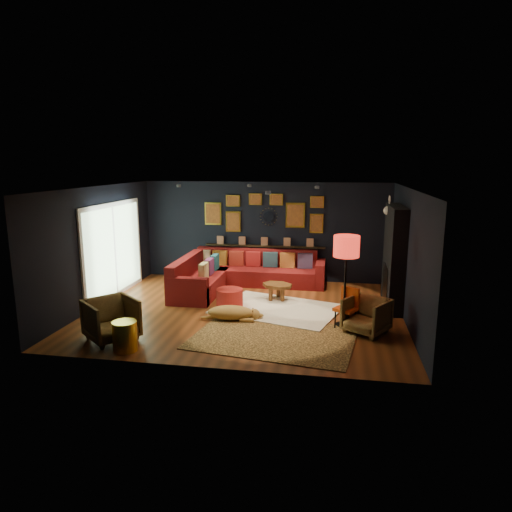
% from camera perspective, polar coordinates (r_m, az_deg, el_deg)
% --- Properties ---
extents(floor, '(6.50, 6.50, 0.00)m').
position_cam_1_polar(floor, '(9.75, -1.39, -6.91)').
color(floor, brown).
rests_on(floor, ground).
extents(room_walls, '(6.50, 6.50, 6.50)m').
position_cam_1_polar(room_walls, '(9.36, -1.43, 2.37)').
color(room_walls, black).
rests_on(room_walls, ground).
extents(sectional, '(3.41, 2.69, 0.86)m').
position_cam_1_polar(sectional, '(11.48, -2.65, -2.37)').
color(sectional, maroon).
rests_on(sectional, ground).
extents(ledge, '(3.20, 0.12, 0.04)m').
position_cam_1_polar(ledge, '(12.08, 1.06, 1.25)').
color(ledge, black).
rests_on(ledge, room_walls).
extents(gallery_wall, '(3.15, 0.04, 1.02)m').
position_cam_1_polar(gallery_wall, '(11.99, 1.04, 5.46)').
color(gallery_wall, yellow).
rests_on(gallery_wall, room_walls).
extents(sunburst_mirror, '(0.47, 0.16, 0.47)m').
position_cam_1_polar(sunburst_mirror, '(11.99, 1.58, 4.94)').
color(sunburst_mirror, silver).
rests_on(sunburst_mirror, room_walls).
extents(fireplace, '(0.31, 1.60, 2.20)m').
position_cam_1_polar(fireplace, '(10.26, 16.81, -0.56)').
color(fireplace, black).
rests_on(fireplace, ground).
extents(deer_head, '(0.50, 0.28, 0.45)m').
position_cam_1_polar(deer_head, '(10.60, 17.08, 5.45)').
color(deer_head, white).
rests_on(deer_head, fireplace).
extents(sliding_door, '(0.06, 2.80, 2.20)m').
position_cam_1_polar(sliding_door, '(11.07, -17.34, 0.70)').
color(sliding_door, white).
rests_on(sliding_door, ground).
extents(ceiling_spots, '(3.30, 2.50, 0.06)m').
position_cam_1_polar(ceiling_spots, '(10.04, -0.56, 8.55)').
color(ceiling_spots, black).
rests_on(ceiling_spots, room_walls).
extents(shag_rug, '(2.90, 2.45, 0.03)m').
position_cam_1_polar(shag_rug, '(9.84, 2.72, -6.64)').
color(shag_rug, white).
rests_on(shag_rug, ground).
extents(leopard_rug, '(3.10, 2.41, 0.02)m').
position_cam_1_polar(leopard_rug, '(8.35, 2.23, -10.12)').
color(leopard_rug, tan).
rests_on(leopard_rug, ground).
extents(coffee_table, '(0.87, 0.77, 0.36)m').
position_cam_1_polar(coffee_table, '(10.39, 2.69, -3.89)').
color(coffee_table, brown).
rests_on(coffee_table, shag_rug).
extents(pouf, '(0.58, 0.58, 0.38)m').
position_cam_1_polar(pouf, '(9.94, -3.32, -5.21)').
color(pouf, '#A81F1C').
rests_on(pouf, shag_rug).
extents(armchair_left, '(1.09, 1.10, 0.83)m').
position_cam_1_polar(armchair_left, '(8.52, -17.64, -7.34)').
color(armchair_left, tan).
rests_on(armchair_left, ground).
extents(armchair_right, '(0.95, 0.94, 0.73)m').
position_cam_1_polar(armchair_right, '(8.70, 13.65, -7.05)').
color(armchair_right, tan).
rests_on(armchair_right, ground).
extents(gold_stool, '(0.41, 0.41, 0.51)m').
position_cam_1_polar(gold_stool, '(8.04, -16.07, -9.59)').
color(gold_stool, yellow).
rests_on(gold_stool, ground).
extents(orange_chair, '(0.50, 0.50, 0.78)m').
position_cam_1_polar(orange_chair, '(8.86, 11.37, -5.99)').
color(orange_chair, black).
rests_on(orange_chair, ground).
extents(floor_lamp, '(0.49, 0.49, 1.77)m').
position_cam_1_polar(floor_lamp, '(8.68, 11.23, 0.74)').
color(floor_lamp, black).
rests_on(floor_lamp, ground).
extents(dog, '(1.32, 0.75, 0.40)m').
position_cam_1_polar(dog, '(9.16, -3.20, -6.74)').
color(dog, '#AE8544').
rests_on(dog, leopard_rug).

